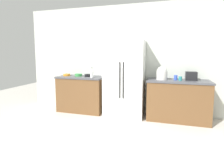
# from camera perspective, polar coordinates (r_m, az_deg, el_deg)

# --- Properties ---
(ground_plane) EXTENTS (10.94, 10.94, 0.00)m
(ground_plane) POSITION_cam_1_polar(r_m,az_deg,el_deg) (3.27, -2.56, -20.48)
(ground_plane) COLOR beige
(kitchen_back_panel) EXTENTS (5.47, 0.10, 2.71)m
(kitchen_back_panel) POSITION_cam_1_polar(r_m,az_deg,el_deg) (4.61, 4.47, 4.92)
(kitchen_back_panel) COLOR silver
(kitchen_back_panel) RESTS_ON ground_plane
(counter_left) EXTENTS (1.21, 0.61, 0.91)m
(counter_left) POSITION_cam_1_polar(r_m,az_deg,el_deg) (4.75, -9.68, -6.04)
(counter_left) COLOR brown
(counter_left) RESTS_ON ground_plane
(counter_right) EXTENTS (1.35, 0.61, 0.91)m
(counter_right) POSITION_cam_1_polar(r_m,az_deg,el_deg) (4.29, 20.19, -7.72)
(counter_right) COLOR brown
(counter_right) RESTS_ON ground_plane
(refrigerator) EXTENTS (0.93, 0.63, 1.82)m
(refrigerator) POSITION_cam_1_polar(r_m,az_deg,el_deg) (4.27, 4.00, -1.25)
(refrigerator) COLOR white
(refrigerator) RESTS_ON ground_plane
(toaster) EXTENTS (0.24, 0.17, 0.19)m
(toaster) POSITION_cam_1_polar(r_m,az_deg,el_deg) (4.27, 23.99, -0.43)
(toaster) COLOR black
(toaster) RESTS_ON counter_right
(rice_cooker) EXTENTS (0.24, 0.24, 0.30)m
(rice_cooker) POSITION_cam_1_polar(r_m,az_deg,el_deg) (4.15, 15.70, 0.36)
(rice_cooker) COLOR silver
(rice_cooker) RESTS_ON counter_right
(bottle_a) EXTENTS (0.07, 0.07, 0.24)m
(bottle_a) POSITION_cam_1_polar(r_m,az_deg,el_deg) (4.38, -6.50, 0.25)
(bottle_a) COLOR white
(bottle_a) RESTS_ON counter_left
(cup_a) EXTENTS (0.07, 0.07, 0.11)m
(cup_a) POSITION_cam_1_polar(r_m,az_deg,el_deg) (4.19, 19.72, -0.94)
(cup_a) COLOR blue
(cup_a) RESTS_ON counter_right
(cup_b) EXTENTS (0.07, 0.07, 0.09)m
(cup_b) POSITION_cam_1_polar(r_m,az_deg,el_deg) (4.16, 21.00, -1.20)
(cup_b) COLOR teal
(cup_b) RESTS_ON counter_right
(bowl_a) EXTENTS (0.14, 0.14, 0.07)m
(bowl_a) POSITION_cam_1_polar(r_m,az_deg,el_deg) (4.58, -7.90, -0.27)
(bowl_a) COLOR black
(bowl_a) RESTS_ON counter_left
(bowl_b) EXTENTS (0.19, 0.19, 0.06)m
(bowl_b) POSITION_cam_1_polar(r_m,az_deg,el_deg) (4.72, -10.70, -0.15)
(bowl_b) COLOR green
(bowl_b) RESTS_ON counter_left
(bowl_c) EXTENTS (0.18, 0.18, 0.05)m
(bowl_c) POSITION_cam_1_polar(r_m,az_deg,el_deg) (4.86, -14.28, -0.10)
(bowl_c) COLOR orange
(bowl_c) RESTS_ON counter_left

